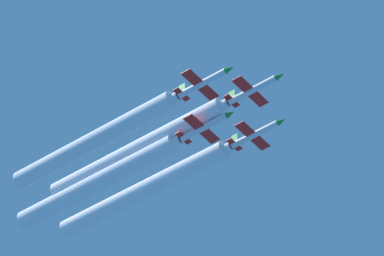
# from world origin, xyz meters

# --- Properties ---
(jet_lead) EXTENTS (9.06, 13.19, 3.17)m
(jet_lead) POSITION_xyz_m (0.52, 6.46, 187.91)
(jet_lead) COLOR silver
(jet_left_wingman) EXTENTS (9.06, 13.19, 3.17)m
(jet_left_wingman) POSITION_xyz_m (-8.95, 0.14, 186.97)
(jet_left_wingman) COLOR silver
(jet_right_wingman) EXTENTS (9.06, 13.19, 3.17)m
(jet_right_wingman) POSITION_xyz_m (8.70, 0.85, 186.65)
(jet_right_wingman) COLOR silver
(jet_slot) EXTENTS (9.06, 13.19, 3.17)m
(jet_slot) POSITION_xyz_m (0.02, -5.40, 185.37)
(jet_slot) COLOR silver
(smoke_trail_lead) EXTENTS (3.67, 43.33, 3.67)m
(smoke_trail_lead) POSITION_xyz_m (0.52, -21.21, 187.87)
(smoke_trail_lead) COLOR white
(smoke_trail_left_wingman) EXTENTS (3.67, 42.74, 3.67)m
(smoke_trail_left_wingman) POSITION_xyz_m (-8.95, -27.23, 186.94)
(smoke_trail_left_wingman) COLOR white
(smoke_trail_right_wingman) EXTENTS (3.67, 40.20, 3.67)m
(smoke_trail_right_wingman) POSITION_xyz_m (8.70, -25.26, 186.62)
(smoke_trail_right_wingman) COLOR white
(smoke_trail_slot) EXTENTS (3.67, 40.71, 3.67)m
(smoke_trail_slot) POSITION_xyz_m (0.02, -31.76, 185.34)
(smoke_trail_slot) COLOR white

